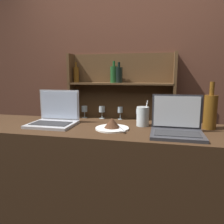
% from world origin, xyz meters
% --- Properties ---
extents(bar_counter, '(2.19, 0.53, 1.08)m').
position_xyz_m(bar_counter, '(0.00, 0.26, 0.54)').
color(bar_counter, '#382314').
rests_on(bar_counter, ground_plane).
extents(back_wall, '(7.00, 0.06, 2.70)m').
position_xyz_m(back_wall, '(0.00, 1.43, 1.35)').
color(back_wall, brown).
rests_on(back_wall, ground_plane).
extents(back_shelf, '(1.19, 0.18, 1.65)m').
position_xyz_m(back_shelf, '(-0.09, 1.35, 0.87)').
color(back_shelf, brown).
rests_on(back_shelf, ground_plane).
extents(laptop_near, '(0.30, 0.25, 0.23)m').
position_xyz_m(laptop_near, '(-0.36, 0.28, 1.13)').
color(laptop_near, '#ADADB2').
rests_on(laptop_near, bar_counter).
extents(laptop_far, '(0.29, 0.24, 0.22)m').
position_xyz_m(laptop_far, '(0.45, 0.20, 1.13)').
color(laptop_far, '#333338').
rests_on(laptop_far, bar_counter).
extents(cake_plate, '(0.21, 0.21, 0.07)m').
position_xyz_m(cake_plate, '(0.06, 0.23, 1.11)').
color(cake_plate, white).
rests_on(cake_plate, bar_counter).
extents(water_glass, '(0.08, 0.08, 0.17)m').
position_xyz_m(water_glass, '(0.24, 0.37, 1.15)').
color(water_glass, silver).
rests_on(water_glass, bar_counter).
extents(wine_bottle_amber, '(0.08, 0.08, 0.30)m').
position_xyz_m(wine_bottle_amber, '(0.66, 0.38, 1.20)').
color(wine_bottle_amber, brown).
rests_on(wine_bottle_amber, bar_counter).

